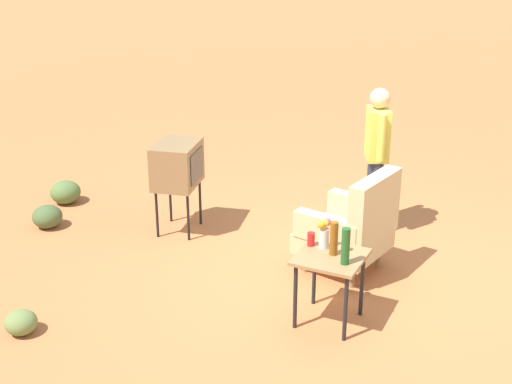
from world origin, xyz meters
TOP-DOWN VIEW (x-y plane):
  - ground_plane at (0.00, 0.00)m, footprint 60.00×60.00m
  - armchair at (0.13, 0.06)m, footprint 0.90×0.91m
  - side_table at (1.08, 0.17)m, footprint 0.56×0.56m
  - tv_on_stand at (0.01, -2.00)m, footprint 0.68×0.56m
  - person_standing at (-0.92, -0.04)m, footprint 0.52×0.35m
  - bottle_wine_green at (1.17, 0.32)m, footprint 0.07×0.07m
  - bottle_tall_amber at (1.05, 0.18)m, footprint 0.07×0.07m
  - soda_can_red at (0.97, -0.06)m, footprint 0.07×0.07m
  - flower_vase at (0.97, 0.06)m, footprint 0.14×0.10m
  - shrub_near at (2.39, -2.12)m, footprint 0.27×0.27m
  - shrub_mid at (0.58, -3.41)m, footprint 0.34×0.34m
  - shrub_lone at (-0.08, -3.70)m, footprint 0.37×0.37m

SIDE VIEW (x-z plane):
  - ground_plane at x=0.00m, z-range 0.00..0.00m
  - shrub_near at x=2.39m, z-range 0.00..0.21m
  - shrub_mid at x=0.58m, z-range 0.00..0.26m
  - shrub_lone at x=-0.08m, z-range 0.00..0.29m
  - armchair at x=0.13m, z-range -0.03..1.03m
  - side_table at x=1.08m, z-range 0.22..0.86m
  - soda_can_red at x=0.97m, z-range 0.64..0.76m
  - tv_on_stand at x=0.01m, z-range 0.27..1.30m
  - flower_vase at x=0.97m, z-range 0.66..0.92m
  - bottle_tall_amber at x=1.05m, z-range 0.64..0.94m
  - bottle_wine_green at x=1.17m, z-range 0.64..0.96m
  - person_standing at x=-0.92m, z-range 0.12..1.76m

